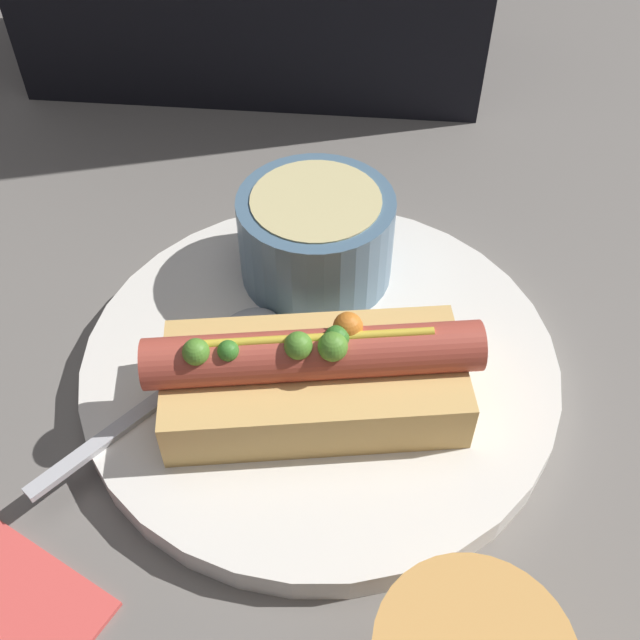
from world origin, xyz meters
name	(u,v)px	position (x,y,z in m)	size (l,w,h in m)	color
ground_plane	(320,373)	(0.00, 0.00, 0.00)	(4.00, 4.00, 0.00)	slate
dinner_plate	(320,364)	(0.00, 0.00, 0.01)	(0.28, 0.28, 0.02)	white
hot_dog	(315,375)	(0.00, -0.03, 0.04)	(0.18, 0.10, 0.06)	#DBAD60
soup_bowl	(316,234)	(-0.01, 0.07, 0.05)	(0.10, 0.10, 0.06)	slate
spoon	(221,352)	(-0.06, -0.01, 0.02)	(0.12, 0.15, 0.01)	#B7B7BC
napkin	(1,597)	(-0.14, -0.15, 0.00)	(0.12, 0.10, 0.01)	#E04C47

